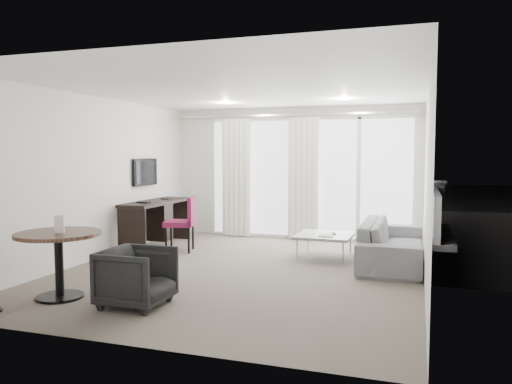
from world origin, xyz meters
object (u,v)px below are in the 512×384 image
(coffee_table, at_px, (324,246))
(sofa, at_px, (392,242))
(rattan_chair_a, at_px, (325,212))
(rattan_chair_b, at_px, (378,212))
(tub_armchair, at_px, (137,277))
(round_table, at_px, (59,265))
(desk_chair, at_px, (180,224))
(desk, at_px, (157,223))

(coffee_table, height_order, sofa, sofa)
(rattan_chair_a, distance_m, rattan_chair_b, 1.23)
(coffee_table, bearing_deg, tub_armchair, -115.86)
(sofa, distance_m, rattan_chair_a, 3.66)
(round_table, distance_m, rattan_chair_b, 7.55)
(desk_chair, relative_size, round_table, 0.98)
(desk, relative_size, rattan_chair_a, 2.39)
(desk, relative_size, sofa, 0.78)
(round_table, relative_size, rattan_chair_a, 1.32)
(rattan_chair_b, bearing_deg, desk_chair, -142.09)
(desk_chair, height_order, coffee_table, desk_chair)
(round_table, relative_size, sofa, 0.43)
(desk_chair, bearing_deg, rattan_chair_b, 37.20)
(desk_chair, xyz_separation_m, round_table, (-0.06, -2.98, -0.09))
(tub_armchair, relative_size, rattan_chair_a, 0.97)
(desk_chair, distance_m, coffee_table, 2.52)
(desk, xyz_separation_m, desk_chair, (0.63, -0.32, 0.06))
(desk_chair, distance_m, rattan_chair_a, 3.90)
(tub_armchair, bearing_deg, rattan_chair_a, -8.86)
(coffee_table, bearing_deg, rattan_chair_b, 81.58)
(round_table, bearing_deg, sofa, 40.47)
(coffee_table, bearing_deg, rattan_chair_a, 100.01)
(desk, height_order, round_table, desk)
(desk, distance_m, rattan_chair_b, 5.14)
(round_table, bearing_deg, desk, 99.81)
(coffee_table, relative_size, rattan_chair_b, 1.20)
(desk, bearing_deg, coffee_table, -2.39)
(desk, bearing_deg, tub_armchair, -64.01)
(round_table, relative_size, coffee_table, 1.11)
(desk_chair, height_order, rattan_chair_b, desk_chair)
(desk, bearing_deg, rattan_chair_b, 44.29)
(desk, xyz_separation_m, rattan_chair_b, (3.68, 3.59, -0.05))
(rattan_chair_a, bearing_deg, desk_chair, -138.20)
(desk, relative_size, desk_chair, 1.85)
(desk_chair, bearing_deg, desk, 138.59)
(tub_armchair, xyz_separation_m, rattan_chair_b, (2.08, 6.87, 0.04))
(desk, distance_m, coffee_table, 3.14)
(desk, height_order, desk_chair, desk_chair)
(sofa, bearing_deg, round_table, 130.47)
(desk, height_order, rattan_chair_b, desk)
(round_table, xyz_separation_m, coffee_table, (2.56, 3.16, -0.19))
(tub_armchair, distance_m, sofa, 4.03)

